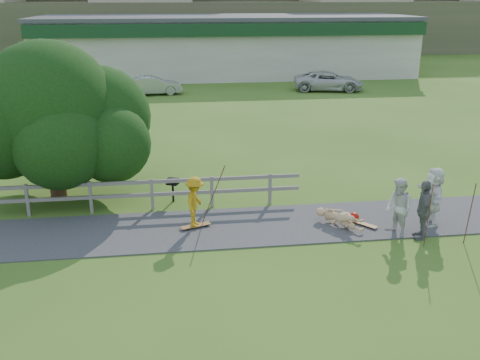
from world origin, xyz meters
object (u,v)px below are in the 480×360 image
Objects in this scene: tree at (53,142)px; spectator_b at (423,210)px; car_silver at (153,85)px; car_white at (329,81)px; skater_fallen at (340,218)px; skater_rider at (195,205)px; bbq at (173,190)px; spectator_a at (399,208)px; spectator_d at (433,197)px.

spectator_b is at bearing -23.95° from tree.
tree reaches higher than car_silver.
spectator_b is 25.79m from car_white.
skater_fallen is 0.22× the size of tree.
skater_fallen is 0.41× the size of car_silver.
skater_rider is 1.87× the size of bbq.
car_silver is 4.81× the size of bbq.
skater_rider is 6.78m from spectator_b.
skater_rider is at bearing -87.60° from spectator_b.
car_white is 25.92m from tree.
spectator_b is at bearing 51.63° from spectator_a.
car_silver is at bearing 67.72° from skater_fallen.
car_white reaches higher than car_silver.
tree reaches higher than skater_fallen.
spectator_b is at bearing -5.95° from bbq.
spectator_d is 12.77m from tree.
bbq is (-7.24, 3.97, -0.48)m from spectator_b.
tree reaches higher than spectator_d.
spectator_d is 0.26× the size of tree.
tree is (-9.15, 3.94, 1.71)m from skater_fallen.
spectator_d is 8.57m from bbq.
tree is at bearing -171.73° from bbq.
car_white reaches higher than skater_fallen.
spectator_b is 12.41m from tree.
spectator_d is at bearing 156.11° from spectator_b.
tree is at bearing -98.76° from spectator_d.
spectator_b reaches higher than spectator_a.
bbq reaches higher than skater_fallen.
bbq is (4.06, -1.05, -1.59)m from tree.
spectator_d is at bearing -78.57° from skater_rider.
spectator_a is 26.24m from car_silver.
spectator_d reaches higher than skater_rider.
skater_rider is 0.95× the size of skater_fallen.
spectator_d reaches higher than car_silver.
bbq is at bearing 31.81° from skater_rider.
skater_fallen is 2.49m from spectator_b.
spectator_b is 0.44× the size of car_silver.
car_silver is at bearing -149.51° from spectator_d.
car_white is (13.03, 0.01, 0.05)m from car_silver.
skater_rider is 6.09m from spectator_a.
car_white is (5.36, 25.10, -0.18)m from spectator_a.
bbq is at bearing 162.67° from car_white.
spectator_a reaches higher than bbq.
spectator_a is at bearing -65.23° from skater_fallen.
skater_fallen is 25.04m from car_silver.
spectator_b is 2.14× the size of bbq.
car_white reaches higher than bbq.
spectator_d reaches higher than spectator_b.
tree is (-4.71, 3.45, 1.22)m from skater_rider.
spectator_a is at bearing -6.59° from bbq.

